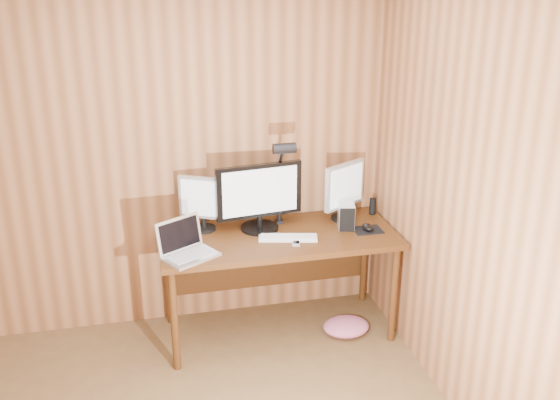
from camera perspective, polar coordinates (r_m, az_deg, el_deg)
name	(u,v)px	position (r m, az deg, el deg)	size (l,w,h in m)	color
room_shell	(134,307)	(2.45, -13.19, -9.47)	(4.00, 4.00, 4.00)	brown
desk	(276,247)	(4.33, -0.36, -4.30)	(1.60, 0.70, 0.75)	#49270F
monitor_center	(259,196)	(4.22, -1.91, 0.37)	(0.60, 0.26, 0.47)	black
monitor_left	(203,202)	(4.25, -7.07, -0.20)	(0.31, 0.18, 0.38)	black
monitor_right	(344,190)	(4.41, 5.90, 0.94)	(0.34, 0.22, 0.42)	black
laptop	(186,247)	(3.95, -8.63, -4.26)	(0.40, 0.38, 0.23)	silver
keyboard	(288,238)	(4.15, 0.74, -3.45)	(0.40, 0.20, 0.02)	white
mousepad	(368,230)	(4.33, 8.02, -2.73)	(0.19, 0.16, 0.00)	black
mouse	(368,227)	(4.32, 8.03, -2.47)	(0.07, 0.11, 0.04)	black
hard_drive	(346,216)	(4.32, 6.07, -1.45)	(0.14, 0.18, 0.17)	silver
phone	(296,242)	(4.09, 1.49, -3.90)	(0.07, 0.11, 0.01)	silver
speaker	(373,206)	(4.59, 8.47, -0.57)	(0.05, 0.05, 0.12)	black
desk_lamp	(282,171)	(4.19, 0.18, 2.67)	(0.15, 0.22, 0.66)	black
fabric_pile	(346,326)	(4.54, 6.07, -11.43)	(0.33, 0.27, 0.11)	#D16586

